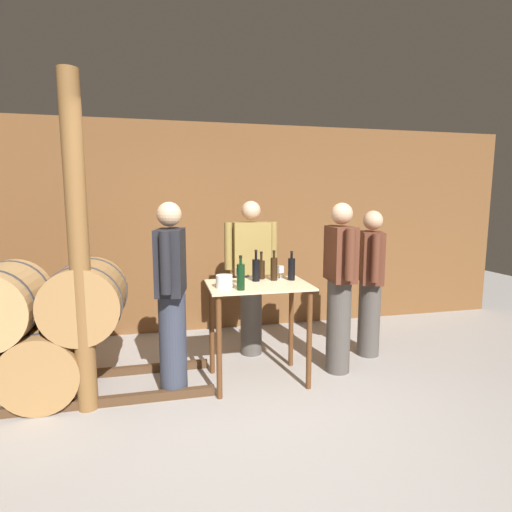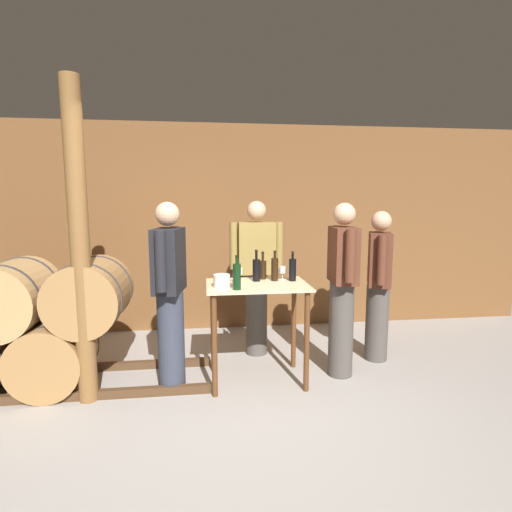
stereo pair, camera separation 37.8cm
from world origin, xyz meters
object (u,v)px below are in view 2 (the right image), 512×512
at_px(wine_bottle_left, 256,269).
at_px(wine_glass_near_center, 282,270).
at_px(ice_bucket, 222,281).
at_px(person_visitor_bearded, 256,274).
at_px(wine_bottle_far_right, 293,269).
at_px(wine_glass_near_left, 239,272).
at_px(wooden_post, 80,246).
at_px(wine_bottle_far_left, 237,276).
at_px(person_host, 342,286).
at_px(person_visitor_with_scarf, 170,293).
at_px(person_visitor_near_door, 379,283).
at_px(wine_bottle_right, 275,269).
at_px(wine_bottle_center, 263,269).

relative_size(wine_bottle_left, wine_glass_near_center, 2.32).
bearing_deg(ice_bucket, person_visitor_bearded, 62.03).
bearing_deg(wine_bottle_far_right, wine_glass_near_left, -172.59).
relative_size(wooden_post, wine_bottle_far_right, 9.40).
bearing_deg(wine_bottle_far_left, person_host, 12.62).
distance_m(wine_bottle_far_right, wine_glass_near_left, 0.53).
relative_size(wooden_post, ice_bucket, 18.08).
distance_m(ice_bucket, person_visitor_with_scarf, 0.47).
distance_m(ice_bucket, person_visitor_near_door, 1.75).
bearing_deg(person_visitor_near_door, wine_bottle_right, -169.25).
height_order(wine_glass_near_center, person_visitor_near_door, person_visitor_near_door).
relative_size(wine_bottle_left, wine_bottle_right, 1.04).
bearing_deg(wine_bottle_left, wine_bottle_center, 52.05).
bearing_deg(wine_bottle_center, person_visitor_near_door, 5.48).
height_order(wine_bottle_right, ice_bucket, wine_bottle_right).
bearing_deg(wine_glass_near_left, person_visitor_bearded, 68.93).
height_order(wine_bottle_far_right, person_visitor_bearded, person_visitor_bearded).
height_order(wine_bottle_center, wine_glass_near_left, wine_bottle_center).
bearing_deg(wine_bottle_far_right, wine_bottle_center, 154.66).
bearing_deg(wine_glass_near_left, wine_glass_near_center, 18.47).
height_order(wine_bottle_right, wine_glass_near_center, wine_bottle_right).
relative_size(wine_bottle_right, person_visitor_with_scarf, 0.17).
bearing_deg(person_visitor_bearded, ice_bucket, -117.97).
xyz_separation_m(wine_glass_near_left, wine_glass_near_center, (0.44, 0.15, -0.02)).
xyz_separation_m(wine_bottle_center, wine_bottle_right, (0.10, -0.10, 0.02)).
distance_m(wine_glass_near_left, person_visitor_bearded, 0.72).
bearing_deg(person_visitor_with_scarf, person_visitor_near_door, 11.40).
xyz_separation_m(wine_bottle_right, wine_glass_near_center, (0.08, 0.05, -0.03)).
height_order(wooden_post, wine_glass_near_center, wooden_post).
xyz_separation_m(wine_bottle_right, ice_bucket, (-0.52, -0.23, -0.06)).
bearing_deg(person_visitor_near_door, person_visitor_bearded, 165.18).
bearing_deg(wine_glass_near_left, wine_bottle_left, 28.87).
bearing_deg(wine_bottle_far_right, wine_glass_near_center, 136.97).
bearing_deg(wine_bottle_right, wine_bottle_far_right, -9.87).
distance_m(person_host, person_visitor_near_door, 0.62).
relative_size(wine_bottle_far_left, wine_glass_near_left, 1.97).
relative_size(wine_bottle_far_left, ice_bucket, 2.03).
height_order(wine_bottle_left, person_visitor_with_scarf, person_visitor_with_scarf).
bearing_deg(wine_bottle_far_left, person_visitor_bearded, 72.24).
xyz_separation_m(wine_bottle_far_left, ice_bucket, (-0.13, 0.12, -0.06)).
height_order(wine_bottle_far_left, wine_glass_near_center, wine_bottle_far_left).
height_order(person_host, person_visitor_with_scarf, person_visitor_with_scarf).
relative_size(person_visitor_bearded, person_visitor_near_door, 1.06).
xyz_separation_m(wine_bottle_right, wine_glass_near_left, (-0.36, -0.10, -0.00)).
relative_size(wooden_post, wine_bottle_center, 9.89).
relative_size(wine_bottle_right, person_visitor_near_door, 0.18).
height_order(wine_bottle_right, wine_glass_near_left, wine_bottle_right).
relative_size(wine_bottle_far_left, wine_bottle_center, 1.11).
height_order(wine_bottle_far_left, person_visitor_with_scarf, person_visitor_with_scarf).
relative_size(wine_bottle_center, person_visitor_with_scarf, 0.16).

